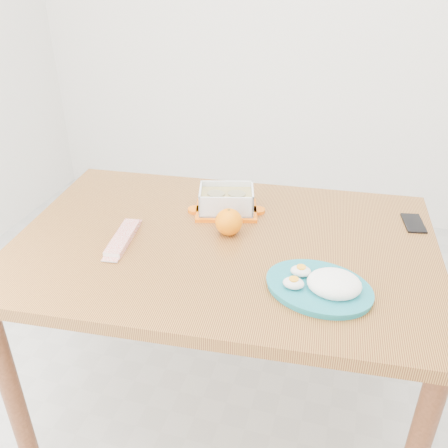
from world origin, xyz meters
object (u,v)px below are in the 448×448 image
(orange_fruit, at_px, (229,222))
(smartphone, at_px, (414,223))
(dining_table, at_px, (224,265))
(food_container, at_px, (226,201))
(rice_plate, at_px, (324,284))

(orange_fruit, relative_size, smartphone, 0.71)
(orange_fruit, xyz_separation_m, smartphone, (0.56, 0.23, -0.04))
(dining_table, height_order, food_container, food_container)
(food_container, xyz_separation_m, smartphone, (0.61, 0.09, -0.04))
(rice_plate, bearing_deg, smartphone, 76.32)
(food_container, xyz_separation_m, orange_fruit, (0.05, -0.14, -0.00))
(food_container, relative_size, rice_plate, 0.69)
(dining_table, xyz_separation_m, food_container, (-0.04, 0.18, 0.13))
(smartphone, bearing_deg, orange_fruit, -168.61)
(dining_table, height_order, orange_fruit, orange_fruit)
(dining_table, bearing_deg, rice_plate, -32.81)
(rice_plate, relative_size, smartphone, 2.88)
(dining_table, distance_m, food_container, 0.23)
(food_container, relative_size, orange_fruit, 2.79)
(dining_table, bearing_deg, smartphone, 20.87)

